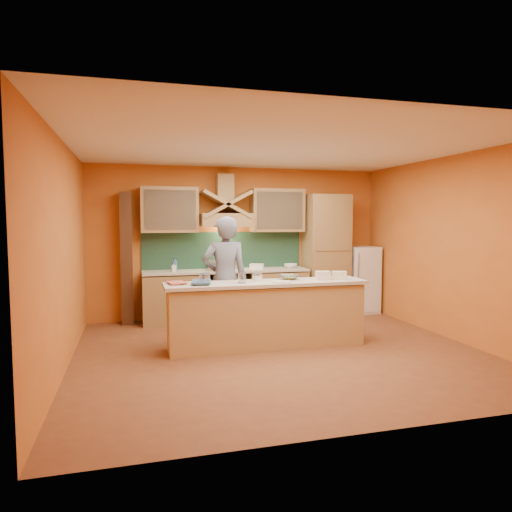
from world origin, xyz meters
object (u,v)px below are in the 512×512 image
object	(u,v)px
stove	(227,295)
fridge	(361,279)
mixing_bowl	(289,277)
person	(225,279)
kitchen_scale	(257,278)

from	to	relation	value
stove	fridge	world-z (taller)	fridge
stove	mixing_bowl	distance (m)	1.93
person	fridge	bearing A→B (deg)	-153.65
stove	person	world-z (taller)	person
stove	kitchen_scale	xyz separation A→B (m)	(0.08, -1.82, 0.54)
stove	person	distance (m)	1.56
fridge	person	world-z (taller)	person
fridge	kitchen_scale	xyz separation A→B (m)	(-2.62, -1.82, 0.34)
stove	mixing_bowl	xyz separation A→B (m)	(0.58, -1.76, 0.53)
kitchen_scale	mixing_bowl	size ratio (longest dim) A/B	0.38
kitchen_scale	mixing_bowl	xyz separation A→B (m)	(0.50, 0.07, -0.01)
kitchen_scale	fridge	bearing A→B (deg)	28.52
stove	fridge	xyz separation A→B (m)	(2.70, 0.00, 0.20)
person	kitchen_scale	bearing A→B (deg)	137.45
kitchen_scale	mixing_bowl	world-z (taller)	kitchen_scale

